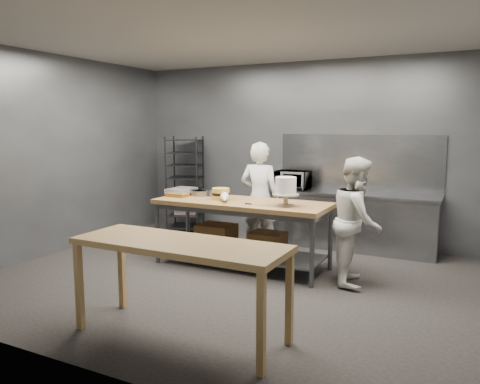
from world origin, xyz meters
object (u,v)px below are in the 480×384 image
object	(u,v)px
chef_behind	(260,198)
layer_cake	(221,194)
near_counter	(180,251)
speed_rack	(185,185)
microwave	(293,180)
work_table	(240,226)
chef_right	(357,221)
frosted_cake_stand	(286,188)

from	to	relation	value
chef_behind	layer_cake	bearing A→B (deg)	70.16
near_counter	chef_behind	distance (m)	3.00
near_counter	speed_rack	distance (m)	4.48
near_counter	microwave	world-z (taller)	microwave
work_table	chef_right	distance (m)	1.61
near_counter	chef_behind	xyz separation A→B (m)	(-0.55, 2.95, 0.04)
near_counter	layer_cake	world-z (taller)	layer_cake
work_table	chef_right	bearing A→B (deg)	1.17
chef_behind	microwave	xyz separation A→B (m)	(0.19, 0.89, 0.20)
chef_right	chef_behind	bearing A→B (deg)	55.17
speed_rack	chef_right	distance (m)	3.83
near_counter	layer_cake	bearing A→B (deg)	110.09
speed_rack	work_table	bearing A→B (deg)	-38.84
chef_behind	microwave	bearing A→B (deg)	-104.25
layer_cake	microwave	bearing A→B (deg)	75.07
work_table	chef_behind	bearing A→B (deg)	93.37
near_counter	microwave	size ratio (longest dim) A/B	3.69
microwave	layer_cake	bearing A→B (deg)	-104.93
speed_rack	layer_cake	world-z (taller)	speed_rack
microwave	layer_cake	world-z (taller)	microwave
microwave	speed_rack	bearing A→B (deg)	-177.79
speed_rack	chef_behind	bearing A→B (deg)	-23.17
layer_cake	chef_behind	bearing A→B (deg)	72.10
speed_rack	microwave	world-z (taller)	speed_rack
chef_right	frosted_cake_stand	world-z (taller)	chef_right
speed_rack	layer_cake	distance (m)	2.27
near_counter	microwave	xyz separation A→B (m)	(-0.36, 3.84, 0.24)
work_table	layer_cake	xyz separation A→B (m)	(-0.29, -0.02, 0.43)
speed_rack	microwave	size ratio (longest dim) A/B	3.23
frosted_cake_stand	layer_cake	xyz separation A→B (m)	(-1.00, 0.10, -0.16)
frosted_cake_stand	chef_behind	bearing A→B (deg)	131.24
work_table	microwave	bearing A→B (deg)	84.76
frosted_cake_stand	layer_cake	bearing A→B (deg)	174.16
speed_rack	frosted_cake_stand	size ratio (longest dim) A/B	4.69
chef_right	frosted_cake_stand	distance (m)	0.97
microwave	chef_right	bearing A→B (deg)	-47.94
chef_behind	microwave	world-z (taller)	chef_behind
near_counter	chef_right	size ratio (longest dim) A/B	1.28
near_counter	chef_right	bearing A→B (deg)	64.19
speed_rack	chef_behind	size ratio (longest dim) A/B	1.03
work_table	chef_right	world-z (taller)	chef_right
near_counter	chef_right	distance (m)	2.49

